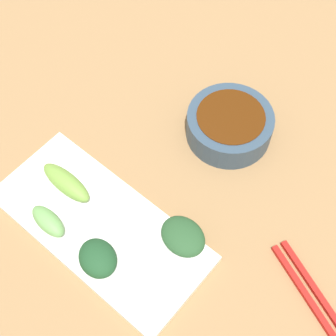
% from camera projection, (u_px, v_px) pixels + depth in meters
% --- Properties ---
extents(tabletop, '(2.10, 2.10, 0.02)m').
position_uv_depth(tabletop, '(175.00, 182.00, 0.75)').
color(tabletop, '#977248').
rests_on(tabletop, ground).
extents(sauce_bowl, '(0.13, 0.13, 0.05)m').
position_uv_depth(sauce_bowl, '(230.00, 125.00, 0.77)').
color(sauce_bowl, '#314659').
rests_on(sauce_bowl, tabletop).
extents(serving_plate, '(0.14, 0.32, 0.01)m').
position_uv_depth(serving_plate, '(101.00, 226.00, 0.70)').
color(serving_plate, white).
rests_on(serving_plate, tabletop).
extents(broccoli_leafy_0, '(0.06, 0.07, 0.03)m').
position_uv_depth(broccoli_leafy_0, '(98.00, 258.00, 0.65)').
color(broccoli_leafy_0, '#1D4826').
rests_on(broccoli_leafy_0, serving_plate).
extents(broccoli_stalk_1, '(0.03, 0.09, 0.03)m').
position_uv_depth(broccoli_stalk_1, '(66.00, 182.00, 0.71)').
color(broccoli_stalk_1, '#73A140').
rests_on(broccoli_stalk_1, serving_plate).
extents(broccoli_leafy_2, '(0.06, 0.07, 0.02)m').
position_uv_depth(broccoli_leafy_2, '(183.00, 236.00, 0.67)').
color(broccoli_leafy_2, '#274F2A').
rests_on(broccoli_leafy_2, serving_plate).
extents(broccoli_stalk_3, '(0.03, 0.06, 0.02)m').
position_uv_depth(broccoli_stalk_3, '(48.00, 221.00, 0.68)').
color(broccoli_stalk_3, '#6CA458').
rests_on(broccoli_stalk_3, serving_plate).
extents(chopsticks, '(0.11, 0.22, 0.01)m').
position_uv_depth(chopsticks, '(329.00, 320.00, 0.63)').
color(chopsticks, red).
rests_on(chopsticks, tabletop).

